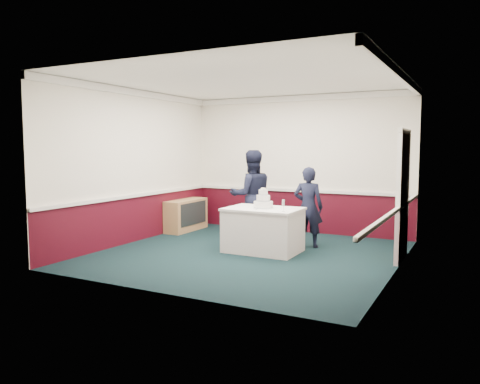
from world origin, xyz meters
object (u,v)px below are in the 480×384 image
at_px(cake_table, 263,230).
at_px(wedding_cake, 263,202).
at_px(cake_knife, 257,209).
at_px(champagne_flute, 283,204).
at_px(person_man, 251,195).
at_px(person_woman, 308,207).
at_px(sideboard, 186,215).

height_order(cake_table, wedding_cake, wedding_cake).
height_order(cake_knife, champagne_flute, champagne_flute).
bearing_deg(wedding_cake, person_man, 127.22).
bearing_deg(wedding_cake, person_woman, 52.17).
xyz_separation_m(cake_knife, champagne_flute, (0.53, -0.08, 0.14)).
height_order(wedding_cake, person_man, person_man).
bearing_deg(champagne_flute, person_man, 135.31).
bearing_deg(person_man, sideboard, -48.92).
bearing_deg(sideboard, cake_knife, -29.56).
height_order(sideboard, cake_table, cake_table).
bearing_deg(cake_table, person_woman, 52.17).
distance_m(wedding_cake, cake_knife, 0.23).
bearing_deg(champagne_flute, cake_table, 150.75).
height_order(sideboard, cake_knife, cake_knife).
height_order(cake_knife, person_man, person_man).
xyz_separation_m(cake_table, wedding_cake, (0.00, 0.00, 0.50)).
distance_m(champagne_flute, person_woman, 1.05).
bearing_deg(person_man, cake_table, 87.88).
bearing_deg(person_woman, cake_table, 45.24).
xyz_separation_m(cake_table, champagne_flute, (0.50, -0.28, 0.53)).
distance_m(cake_knife, person_woman, 1.13).
bearing_deg(cake_table, wedding_cake, 90.00).
bearing_deg(person_man, wedding_cake, 87.88).
xyz_separation_m(wedding_cake, champagne_flute, (0.50, -0.28, 0.03)).
relative_size(cake_table, person_man, 0.73).
height_order(cake_knife, person_woman, person_woman).
distance_m(person_man, person_woman, 1.25).
relative_size(sideboard, champagne_flute, 5.85).
distance_m(cake_knife, champagne_flute, 0.55).
bearing_deg(person_woman, person_man, -12.08).
distance_m(cake_knife, person_man, 1.24).
relative_size(champagne_flute, person_woman, 0.14).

